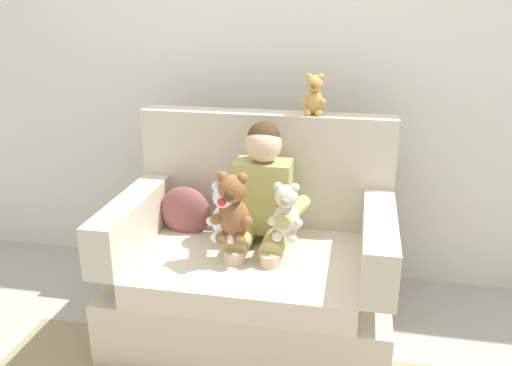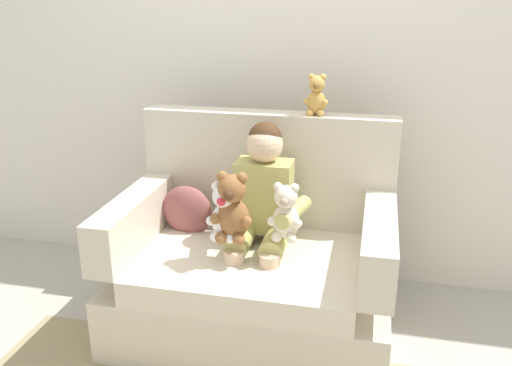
{
  "view_description": "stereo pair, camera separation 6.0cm",
  "coord_description": "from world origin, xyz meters",
  "px_view_note": "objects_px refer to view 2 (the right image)",
  "views": [
    {
      "loc": [
        0.46,
        -2.23,
        1.58
      ],
      "look_at": [
        0.03,
        -0.05,
        0.78
      ],
      "focal_mm": 38.1,
      "sensor_mm": 36.0,
      "label": 1
    },
    {
      "loc": [
        0.52,
        -2.22,
        1.58
      ],
      "look_at": [
        0.03,
        -0.05,
        0.78
      ],
      "focal_mm": 38.1,
      "sensor_mm": 36.0,
      "label": 2
    }
  ],
  "objects_px": {
    "plush_cream": "(286,213)",
    "seated_child": "(261,203)",
    "throw_pillow": "(187,211)",
    "plush_brown": "(232,209)",
    "plush_honey_on_backrest": "(316,96)",
    "plush_white": "(225,213)",
    "armchair": "(255,266)"
  },
  "relations": [
    {
      "from": "plush_white",
      "to": "plush_brown",
      "type": "bearing_deg",
      "value": -16.58
    },
    {
      "from": "plush_cream",
      "to": "throw_pillow",
      "type": "relative_size",
      "value": 1.0
    },
    {
      "from": "plush_white",
      "to": "plush_honey_on_backrest",
      "type": "xyz_separation_m",
      "value": [
        0.33,
        0.48,
        0.44
      ]
    },
    {
      "from": "plush_honey_on_backrest",
      "to": "throw_pillow",
      "type": "xyz_separation_m",
      "value": [
        -0.61,
        -0.19,
        -0.57
      ]
    },
    {
      "from": "seated_child",
      "to": "plush_brown",
      "type": "height_order",
      "value": "seated_child"
    },
    {
      "from": "seated_child",
      "to": "plush_white",
      "type": "height_order",
      "value": "seated_child"
    },
    {
      "from": "plush_brown",
      "to": "plush_white",
      "type": "xyz_separation_m",
      "value": [
        -0.04,
        0.01,
        -0.02
      ]
    },
    {
      "from": "plush_honey_on_backrest",
      "to": "throw_pillow",
      "type": "height_order",
      "value": "plush_honey_on_backrest"
    },
    {
      "from": "throw_pillow",
      "to": "armchair",
      "type": "bearing_deg",
      "value": -16.13
    },
    {
      "from": "plush_cream",
      "to": "seated_child",
      "type": "bearing_deg",
      "value": 125.73
    },
    {
      "from": "plush_honey_on_backrest",
      "to": "throw_pillow",
      "type": "bearing_deg",
      "value": -172.4
    },
    {
      "from": "plush_cream",
      "to": "throw_pillow",
      "type": "xyz_separation_m",
      "value": [
        -0.54,
        0.23,
        -0.13
      ]
    },
    {
      "from": "seated_child",
      "to": "throw_pillow",
      "type": "xyz_separation_m",
      "value": [
        -0.4,
        0.09,
        -0.11
      ]
    },
    {
      "from": "plush_white",
      "to": "throw_pillow",
      "type": "xyz_separation_m",
      "value": [
        -0.28,
        0.28,
        -0.13
      ]
    },
    {
      "from": "plush_white",
      "to": "seated_child",
      "type": "bearing_deg",
      "value": 50.32
    },
    {
      "from": "seated_child",
      "to": "plush_white",
      "type": "relative_size",
      "value": 3.15
    },
    {
      "from": "plush_brown",
      "to": "plush_honey_on_backrest",
      "type": "distance_m",
      "value": 0.7
    },
    {
      "from": "armchair",
      "to": "plush_cream",
      "type": "distance_m",
      "value": 0.4
    },
    {
      "from": "plush_white",
      "to": "throw_pillow",
      "type": "relative_size",
      "value": 1.01
    },
    {
      "from": "plush_white",
      "to": "throw_pillow",
      "type": "distance_m",
      "value": 0.42
    },
    {
      "from": "armchair",
      "to": "plush_white",
      "type": "bearing_deg",
      "value": -118.58
    },
    {
      "from": "plush_cream",
      "to": "plush_brown",
      "type": "bearing_deg",
      "value": -174.3
    },
    {
      "from": "seated_child",
      "to": "plush_white",
      "type": "xyz_separation_m",
      "value": [
        -0.12,
        -0.19,
        0.02
      ]
    },
    {
      "from": "armchair",
      "to": "plush_white",
      "type": "distance_m",
      "value": 0.4
    },
    {
      "from": "plush_brown",
      "to": "plush_honey_on_backrest",
      "type": "relative_size",
      "value": 1.59
    },
    {
      "from": "plush_brown",
      "to": "armchair",
      "type": "bearing_deg",
      "value": 87.66
    },
    {
      "from": "plush_white",
      "to": "armchair",
      "type": "bearing_deg",
      "value": 54.37
    },
    {
      "from": "armchair",
      "to": "seated_child",
      "type": "relative_size",
      "value": 1.54
    },
    {
      "from": "armchair",
      "to": "plush_white",
      "type": "xyz_separation_m",
      "value": [
        -0.1,
        -0.18,
        0.34
      ]
    },
    {
      "from": "armchair",
      "to": "plush_brown",
      "type": "height_order",
      "value": "armchair"
    },
    {
      "from": "plush_cream",
      "to": "plush_honey_on_backrest",
      "type": "distance_m",
      "value": 0.61
    },
    {
      "from": "armchair",
      "to": "seated_child",
      "type": "height_order",
      "value": "seated_child"
    }
  ]
}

